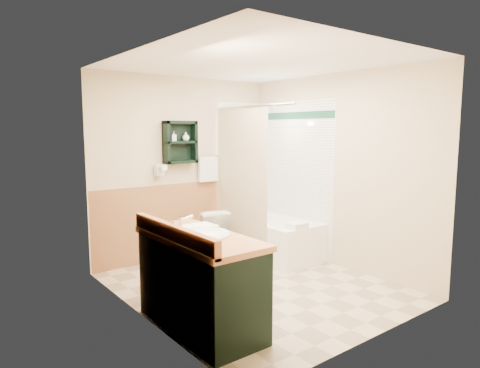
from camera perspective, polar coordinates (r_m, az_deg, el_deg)
name	(u,v)px	position (r m, az deg, el deg)	size (l,w,h in m)	color
floor	(255,286)	(4.84, 1.95, -13.47)	(3.00, 3.00, 0.00)	#CCB495
back_wall	(183,168)	(5.80, -7.61, 2.14)	(2.60, 0.04, 2.40)	beige
left_wall	(139,188)	(3.85, -13.29, -0.58)	(0.04, 3.00, 2.40)	beige
right_wall	(336,171)	(5.49, 12.71, 1.73)	(0.04, 3.00, 2.40)	beige
ceiling	(256,60)	(4.58, 2.09, 16.15)	(2.60, 3.00, 0.04)	white
wainscot_left	(145,265)	(4.02, -12.53, -10.47)	(2.98, 2.98, 1.00)	#B57D49
wainscot_back	(185,219)	(5.87, -7.32, -4.70)	(2.58, 2.58, 1.00)	#B57D49
mirror_frame	(174,157)	(3.36, -8.77, 3.54)	(1.30, 1.30, 1.00)	brown
mirror_glass	(175,157)	(3.36, -8.70, 3.54)	(1.20, 1.20, 0.90)	white
tile_right	(292,178)	(5.98, 6.89, 0.85)	(1.50, 1.50, 2.10)	white
tile_back	(245,174)	(6.35, 0.65, 1.28)	(0.95, 0.95, 2.10)	white
tile_accent	(292,116)	(5.94, 6.95, 9.03)	(1.50, 1.50, 0.10)	#144732
wall_shelf	(180,142)	(5.63, -7.96, 5.55)	(0.45, 0.15, 0.55)	black
hair_dryer	(159,170)	(5.53, -10.73, 1.83)	(0.10, 0.24, 0.18)	silver
towel_bar	(208,156)	(5.91, -4.35, 3.74)	(0.40, 0.06, 0.40)	white
curtain_rod	(250,106)	(5.45, 1.31, 10.29)	(0.03, 0.03, 1.60)	silver
shower_curtain	(241,173)	(5.61, 0.16, 1.51)	(1.05, 1.05, 1.70)	beige
vanity	(200,282)	(3.79, -5.33, -12.84)	(0.59, 1.30, 0.82)	black
bathtub	(268,236)	(5.94, 3.78, -6.98)	(0.76, 1.50, 0.51)	white
toilet	(209,234)	(5.76, -4.21, -6.61)	(0.38, 0.68, 0.66)	white
counter_towel	(199,228)	(3.86, -5.49, -5.80)	(0.28, 0.22, 0.04)	white
vanity_book	(151,214)	(4.06, -11.73, -3.89)	(0.17, 0.02, 0.23)	black
tub_towel	(297,225)	(5.34, 7.57, -5.48)	(0.23, 0.19, 0.07)	white
soap_bottle_a	(174,139)	(5.58, -8.82, 5.96)	(0.06, 0.12, 0.06)	white
soap_bottle_b	(186,137)	(5.66, -7.23, 6.18)	(0.09, 0.12, 0.09)	white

